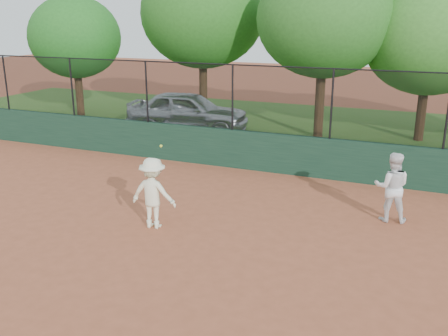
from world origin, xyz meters
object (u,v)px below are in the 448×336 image
at_px(parked_car, 188,112).
at_px(tree_0, 75,37).
at_px(tree_3, 430,38).
at_px(player_main, 153,193).
at_px(player_second, 392,187).
at_px(tree_1, 202,13).
at_px(tree_2, 324,19).

height_order(parked_car, tree_0, tree_0).
relative_size(tree_0, tree_3, 0.93).
bearing_deg(parked_car, player_main, -168.14).
bearing_deg(player_second, tree_1, -53.10).
distance_m(parked_car, player_second, 10.62).
bearing_deg(tree_1, tree_3, -1.82).
height_order(player_main, tree_0, tree_0).
xyz_separation_m(player_second, tree_0, (-14.77, 7.68, 2.78)).
distance_m(tree_1, tree_3, 9.23).
distance_m(player_second, player_main, 5.44).
bearing_deg(tree_2, parked_car, -167.51).
distance_m(tree_2, tree_3, 3.85).
xyz_separation_m(parked_car, tree_3, (8.77, 2.11, 2.96)).
relative_size(player_second, player_main, 0.80).
bearing_deg(tree_3, parked_car, -166.50).
relative_size(tree_2, tree_3, 1.13).
distance_m(tree_1, tree_2, 5.67).
xyz_separation_m(parked_car, player_main, (3.57, -8.87, -0.03)).
bearing_deg(player_main, tree_3, 64.63).
bearing_deg(tree_0, tree_1, 11.11).
distance_m(player_main, tree_3, 12.51).
xyz_separation_m(tree_1, tree_3, (9.18, -0.29, -0.85)).
bearing_deg(tree_1, tree_0, -168.89).
distance_m(tree_0, tree_1, 6.12).
bearing_deg(tree_2, player_second, -66.27).
xyz_separation_m(tree_2, tree_3, (3.66, 0.98, -0.66)).
bearing_deg(tree_3, tree_0, -176.70).
height_order(player_second, player_main, player_main).
bearing_deg(tree_3, tree_1, 178.18).
relative_size(parked_car, tree_2, 0.74).
height_order(parked_car, tree_1, tree_1).
bearing_deg(player_second, parked_car, -45.49).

